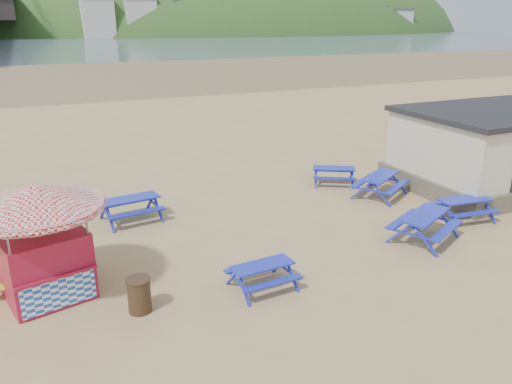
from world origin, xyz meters
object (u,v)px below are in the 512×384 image
ice_cream_kiosk (39,227)px  amenity_block (495,148)px  picnic_table_blue_b (334,176)px  picnic_table_blue_a (131,209)px  litter_bin (139,295)px

ice_cream_kiosk → amenity_block: amenity_block is taller
picnic_table_blue_b → amenity_block: amenity_block is taller
picnic_table_blue_a → ice_cream_kiosk: ice_cream_kiosk is taller
picnic_table_blue_b → amenity_block: size_ratio=0.29×
ice_cream_kiosk → litter_bin: size_ratio=4.60×
litter_bin → amenity_block: size_ratio=0.12×
litter_bin → picnic_table_blue_b: bearing=33.7°
picnic_table_blue_a → picnic_table_blue_b: (8.48, 0.51, -0.05)m
picnic_table_blue_b → ice_cream_kiosk: bearing=-127.9°
ice_cream_kiosk → amenity_block: bearing=-7.8°
ice_cream_kiosk → litter_bin: ice_cream_kiosk is taller
ice_cream_kiosk → picnic_table_blue_b: bearing=8.0°
picnic_table_blue_b → litter_bin: size_ratio=2.52×
amenity_block → picnic_table_blue_b: bearing=155.5°
ice_cream_kiosk → amenity_block: (17.28, 1.86, -0.27)m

